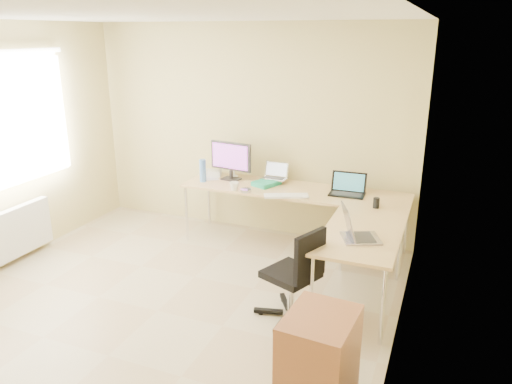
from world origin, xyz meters
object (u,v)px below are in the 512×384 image
at_px(mug, 234,186).
at_px(laptop_center, 275,171).
at_px(desk_main, 293,218).
at_px(desk_return, 360,268).
at_px(monitor, 231,161).
at_px(laptop_black, 347,184).
at_px(laptop_return, 362,226).
at_px(cabinet, 318,365).
at_px(desk_fan, 234,167).
at_px(water_bottle, 203,171).
at_px(office_chair, 291,267).
at_px(keyboard, 286,196).

bearing_deg(mug, laptop_center, 54.29).
xyz_separation_m(desk_main, desk_return, (0.98, -1.00, 0.00)).
distance_m(desk_main, monitor, 1.04).
height_order(laptop_black, laptop_return, laptop_return).
bearing_deg(cabinet, desk_fan, 128.64).
xyz_separation_m(desk_main, desk_fan, (-0.86, 0.20, 0.50)).
relative_size(desk_return, monitor, 2.33).
bearing_deg(laptop_center, monitor, -170.37).
xyz_separation_m(laptop_black, laptop_return, (0.37, -1.19, 0.00)).
xyz_separation_m(monitor, laptop_center, (0.54, 0.07, -0.09)).
bearing_deg(laptop_center, laptop_return, -43.97).
height_order(desk_main, water_bottle, water_bottle).
distance_m(desk_main, laptop_return, 1.61).
xyz_separation_m(monitor, mug, (0.22, -0.38, -0.19)).
height_order(monitor, laptop_black, monitor).
relative_size(desk_main, office_chair, 2.95).
xyz_separation_m(desk_return, water_bottle, (-2.10, 0.88, 0.50)).
relative_size(desk_return, mug, 12.33).
distance_m(desk_fan, office_chair, 2.16).
bearing_deg(desk_return, water_bottle, 157.32).
height_order(monitor, water_bottle, monitor).
height_order(laptop_black, keyboard, laptop_black).
xyz_separation_m(desk_main, keyboard, (0.01, -0.30, 0.38)).
bearing_deg(monitor, mug, -51.80).
bearing_deg(laptop_return, laptop_black, -6.27).
bearing_deg(desk_fan, laptop_black, -0.19).
distance_m(laptop_return, office_chair, 0.72).
height_order(office_chair, cabinet, office_chair).
distance_m(monitor, mug, 0.48).
height_order(laptop_center, keyboard, laptop_center).
relative_size(desk_main, cabinet, 3.58).
xyz_separation_m(mug, office_chair, (1.08, -1.18, -0.28)).
distance_m(keyboard, water_bottle, 1.15).
height_order(laptop_center, laptop_return, laptop_return).
distance_m(keyboard, cabinet, 2.45).
height_order(water_bottle, laptop_return, water_bottle).
relative_size(desk_return, laptop_center, 4.38).
bearing_deg(water_bottle, laptop_center, 18.80).
xyz_separation_m(desk_main, mug, (-0.63, -0.30, 0.41)).
distance_m(desk_fan, cabinet, 3.32).
bearing_deg(keyboard, mug, 156.41).
bearing_deg(mug, monitor, 119.39).
bearing_deg(laptop_center, mug, -123.84).
distance_m(laptop_center, mug, 0.57).
bearing_deg(water_bottle, mug, -19.42).
relative_size(laptop_black, cabinet, 0.53).
distance_m(desk_main, desk_fan, 1.01).
xyz_separation_m(desk_return, keyboard, (-0.97, 0.70, 0.38)).
height_order(monitor, laptop_return, monitor).
bearing_deg(desk_main, desk_return, -45.73).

